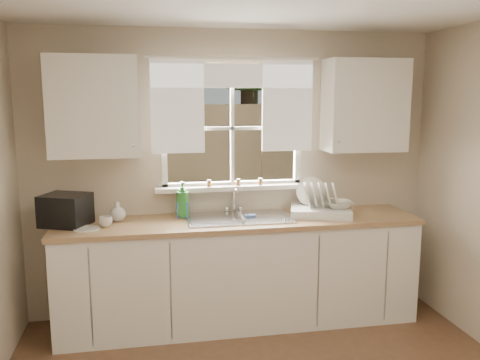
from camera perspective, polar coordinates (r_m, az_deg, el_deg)
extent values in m
cube|color=beige|center=(4.67, -0.81, -7.48)|extent=(3.60, 0.02, 1.15)
cube|color=beige|center=(4.48, -0.86, 14.45)|extent=(3.60, 0.02, 0.35)
cube|color=beige|center=(4.43, -16.40, 5.37)|extent=(1.20, 0.02, 1.00)
cube|color=beige|center=(4.82, 13.42, 5.82)|extent=(1.20, 0.02, 1.00)
cube|color=white|center=(4.55, -0.87, -0.47)|extent=(1.30, 0.06, 0.05)
cube|color=white|center=(4.49, -0.90, 12.20)|extent=(1.30, 0.06, 0.05)
cube|color=white|center=(4.43, -8.59, 5.66)|extent=(0.05, 0.06, 1.05)
cube|color=white|center=(4.63, 6.49, 5.87)|extent=(0.05, 0.06, 1.05)
cube|color=white|center=(4.49, -0.88, 5.82)|extent=(0.03, 0.04, 1.00)
cube|color=white|center=(4.49, -0.88, 5.82)|extent=(1.20, 0.04, 0.03)
cube|color=white|center=(4.50, -0.74, -0.86)|extent=(1.38, 0.14, 0.04)
cylinder|color=white|center=(4.41, -0.72, 13.55)|extent=(1.50, 0.02, 0.02)
cube|color=silver|center=(4.36, -7.03, 8.26)|extent=(0.45, 0.02, 0.80)
cube|color=silver|center=(4.52, 5.33, 8.34)|extent=(0.45, 0.02, 0.80)
cube|color=silver|center=(4.42, -0.74, 11.59)|extent=(1.40, 0.02, 0.20)
cube|color=white|center=(4.41, -0.07, -10.42)|extent=(3.00, 0.62, 0.87)
cube|color=#AA8255|center=(4.28, -0.08, -4.69)|extent=(3.04, 0.65, 0.04)
cube|color=white|center=(4.24, -16.07, 7.93)|extent=(0.70, 0.33, 0.80)
cube|color=white|center=(4.64, 13.83, 8.14)|extent=(0.70, 0.33, 0.80)
cube|color=beige|center=(4.76, 9.70, -1.02)|extent=(0.08, 0.01, 0.12)
cylinder|color=brown|center=(4.44, -3.49, -0.36)|extent=(0.04, 0.04, 0.06)
cylinder|color=brown|center=(4.52, 2.31, -0.18)|extent=(0.04, 0.04, 0.06)
cylinder|color=brown|center=(4.48, -0.19, -0.26)|extent=(0.04, 0.04, 0.06)
cube|color=#335421|center=(9.63, -5.95, -2.21)|extent=(20.00, 10.00, 0.02)
cube|color=#9C7956|center=(7.51, -4.77, 1.57)|extent=(8.00, 0.10, 1.80)
cube|color=maroon|center=(10.94, -13.02, 4.94)|extent=(3.00, 3.00, 2.20)
cube|color=black|center=(10.91, -13.28, 11.49)|extent=(3.20, 3.20, 0.30)
cylinder|color=#423021|center=(10.62, 1.05, 7.75)|extent=(0.36, 0.36, 3.20)
cube|color=#B7B7BC|center=(4.32, -0.15, -5.36)|extent=(0.84, 0.46, 0.18)
cube|color=#B7B7BC|center=(4.30, -0.15, -4.27)|extent=(0.88, 0.50, 0.01)
cube|color=#B7B7BC|center=(4.31, -0.15, -4.59)|extent=(0.02, 0.41, 0.14)
cylinder|color=silver|center=(4.52, -0.73, -2.23)|extent=(0.03, 0.03, 0.22)
cylinder|color=silver|center=(4.42, -0.56, -1.04)|extent=(0.02, 0.18, 0.02)
sphere|color=silver|center=(4.53, -1.48, -3.25)|extent=(0.05, 0.05, 0.05)
sphere|color=silver|center=(4.55, 0.02, -3.19)|extent=(0.05, 0.05, 0.05)
cube|color=white|center=(4.47, 9.04, -3.48)|extent=(0.60, 0.52, 0.07)
cylinder|color=white|center=(4.53, 7.99, -1.28)|extent=(0.27, 0.15, 0.25)
cylinder|color=white|center=(4.44, 7.54, -1.64)|extent=(0.13, 0.23, 0.22)
cylinder|color=white|center=(4.44, 8.32, -1.65)|extent=(0.13, 0.23, 0.22)
cylinder|color=white|center=(4.44, 9.09, -1.67)|extent=(0.13, 0.23, 0.22)
cylinder|color=white|center=(4.44, 9.87, -1.68)|extent=(0.13, 0.23, 0.22)
cylinder|color=white|center=(4.45, 10.64, -1.69)|extent=(0.13, 0.23, 0.22)
imported|color=silver|center=(4.46, 10.98, -2.72)|extent=(0.27, 0.27, 0.06)
imported|color=#2B852F|center=(4.34, -6.46, -2.19)|extent=(0.15, 0.15, 0.31)
imported|color=blue|center=(4.36, -6.45, -2.86)|extent=(0.10, 0.11, 0.20)
imported|color=beige|center=(4.32, -13.59, -3.43)|extent=(0.16, 0.16, 0.16)
cylinder|color=beige|center=(4.13, -16.87, -5.26)|extent=(0.20, 0.20, 0.01)
imported|color=beige|center=(4.17, -14.86, -4.54)|extent=(0.14, 0.14, 0.08)
cube|color=black|center=(4.29, -18.99, -3.19)|extent=(0.43, 0.41, 0.25)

